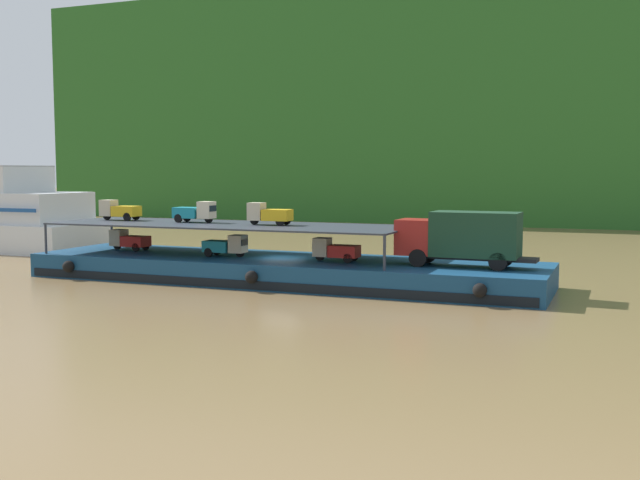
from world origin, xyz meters
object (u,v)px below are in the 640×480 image
Objects in this scene: mini_truck_upper_fore at (269,214)px; mini_truck_lower_stern at (129,240)px; mini_truck_upper_stern at (119,210)px; cargo_barge at (282,270)px; mini_truck_upper_mid at (195,212)px; mini_truck_lower_aft at (226,246)px; covered_lorry at (462,237)px; mini_truck_lower_mid at (335,250)px.

mini_truck_lower_stern is at bearing 179.60° from mini_truck_upper_fore.
mini_truck_upper_stern reaches higher than mini_truck_lower_stern.
cargo_barge is 7.33m from mini_truck_upper_mid.
mini_truck_lower_stern is at bearing 173.39° from mini_truck_lower_aft.
covered_lorry is at bearing -2.05° from mini_truck_upper_fore.
cargo_barge is 11.65× the size of mini_truck_lower_stern.
mini_truck_upper_fore is at bearing 18.24° from mini_truck_lower_aft.
mini_truck_lower_stern is 1.01× the size of mini_truck_lower_mid.
mini_truck_upper_stern reaches higher than mini_truck_lower_aft.
mini_truck_upper_mid is (-6.44, 0.59, 3.44)m from cargo_barge.
mini_truck_lower_stern is at bearing 178.72° from covered_lorry.
covered_lorry is at bearing 2.14° from mini_truck_lower_mid.
covered_lorry is 17.64m from mini_truck_upper_mid.
mini_truck_lower_stern is 10.73m from mini_truck_upper_fore.
mini_truck_lower_stern is at bearing -14.85° from mini_truck_upper_stern.
mini_truck_lower_aft is (-14.72, -0.41, -1.00)m from covered_lorry.
mini_truck_lower_mid is 1.00× the size of mini_truck_upper_mid.
covered_lorry is 12.19m from mini_truck_upper_fore.
mini_truck_upper_stern is at bearing 178.43° from mini_truck_upper_fore.
mini_truck_lower_stern is 1.01× the size of mini_truck_upper_mid.
mini_truck_lower_aft is 0.98× the size of mini_truck_upper_fore.
mini_truck_lower_aft is 7.28m from mini_truck_lower_mid.
mini_truck_lower_stern and mini_truck_lower_mid have the same top height.
mini_truck_upper_fore is (5.46, -0.30, 0.00)m from mini_truck_upper_mid.
mini_truck_lower_mid is 0.99× the size of mini_truck_upper_stern.
mini_truck_upper_stern is at bearing 177.21° from cargo_barge.
mini_truck_upper_mid is (-10.16, 1.01, 2.00)m from mini_truck_lower_mid.
mini_truck_upper_mid is at bearing 174.32° from mini_truck_lower_mid.
mini_truck_upper_fore is (-0.98, 0.29, 3.44)m from cargo_barge.
mini_truck_lower_stern reaches higher than cargo_barge.
mini_truck_upper_stern is 1.00× the size of mini_truck_upper_fore.
mini_truck_lower_mid is at bearing -8.62° from mini_truck_upper_fore.
mini_truck_upper_fore reaches higher than mini_truck_lower_mid.
mini_truck_lower_mid is (15.24, -0.79, 0.00)m from mini_truck_lower_stern.
mini_truck_lower_stern is 1.01× the size of mini_truck_lower_aft.
mini_truck_lower_aft and mini_truck_lower_mid have the same top height.
mini_truck_lower_mid is (7.28, 0.14, 0.00)m from mini_truck_lower_aft.
mini_truck_lower_mid is (3.72, -0.42, 1.44)m from cargo_barge.
mini_truck_upper_fore is at bearing 177.95° from covered_lorry.
mini_truck_upper_stern is 5.99m from mini_truck_upper_mid.
mini_truck_lower_stern is 15.26m from mini_truck_lower_mid.
cargo_barge is at bearing -5.24° from mini_truck_upper_mid.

